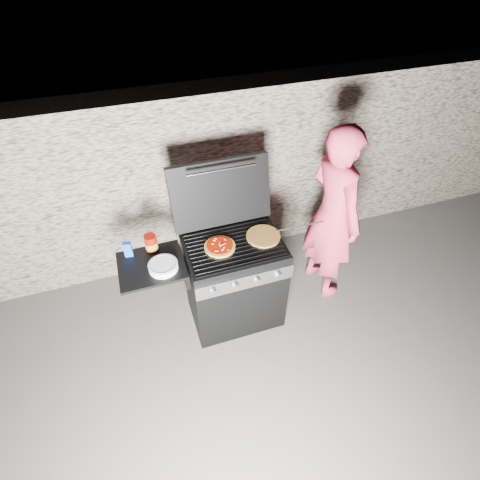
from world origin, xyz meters
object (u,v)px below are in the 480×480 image
object	(u,v)px
person	(333,216)
sauce_jar	(151,243)
pizza_topped	(220,246)
gas_grill	(207,289)

from	to	relation	value
person	sauce_jar	bearing A→B (deg)	80.91
pizza_topped	person	distance (m)	1.09
gas_grill	person	distance (m)	1.29
pizza_topped	gas_grill	bearing A→B (deg)	-176.77
gas_grill	pizza_topped	bearing A→B (deg)	3.23
sauce_jar	person	distance (m)	1.60
gas_grill	person	xyz separation A→B (m)	(1.22, 0.12, 0.42)
gas_grill	person	bearing A→B (deg)	5.82
pizza_topped	person	bearing A→B (deg)	6.13
sauce_jar	person	xyz separation A→B (m)	(1.60, -0.04, -0.10)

